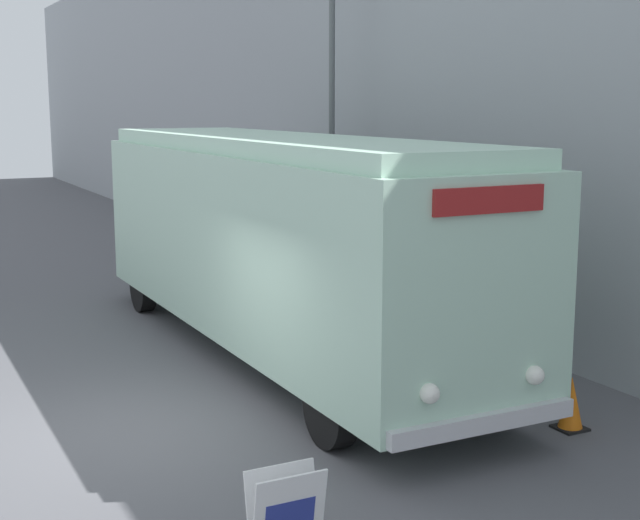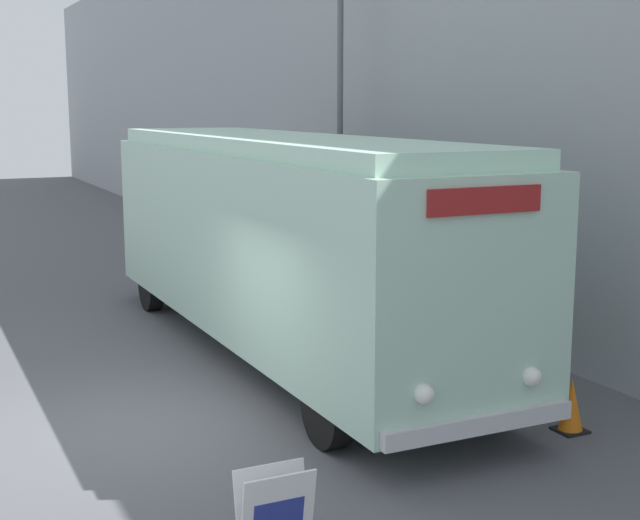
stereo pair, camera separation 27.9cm
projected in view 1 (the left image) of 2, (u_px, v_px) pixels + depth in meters
ground_plane at (130, 432)px, 10.90m from camera, size 80.00×80.00×0.00m
building_wall_right at (283, 82)px, 21.89m from camera, size 0.30×60.00×8.98m
vintage_bus at (278, 234)px, 14.02m from camera, size 2.53×10.74×3.48m
sign_board at (286, 515)px, 7.84m from camera, size 0.68×0.31×0.81m
streetlamp at (332, 67)px, 17.45m from camera, size 0.36×0.36×7.35m
traffic_cone at (571, 404)px, 10.95m from camera, size 0.36×0.36×0.67m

